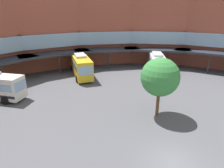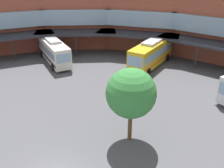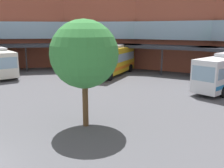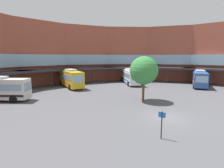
# 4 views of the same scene
# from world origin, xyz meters

# --- Properties ---
(station_building) EXTENTS (74.30, 35.68, 14.72)m
(station_building) POSITION_xyz_m (0.00, 23.31, 7.10)
(station_building) COLOR #9E4C38
(station_building) RESTS_ON ground
(bus_1) EXTENTS (9.68, 7.84, 3.73)m
(bus_1) POSITION_xyz_m (-15.45, 19.46, 1.89)
(bus_1) COLOR silver
(bus_1) RESTS_ON ground
(bus_4) EXTENTS (3.52, 10.69, 3.97)m
(bus_4) POSITION_xyz_m (-1.39, 24.80, 2.01)
(bus_4) COLOR gold
(bus_4) RESTS_ON ground
(plaza_tree) EXTENTS (4.22, 4.22, 6.73)m
(plaza_tree) POSITION_xyz_m (3.13, 6.82, 4.61)
(plaza_tree) COLOR brown
(plaza_tree) RESTS_ON ground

